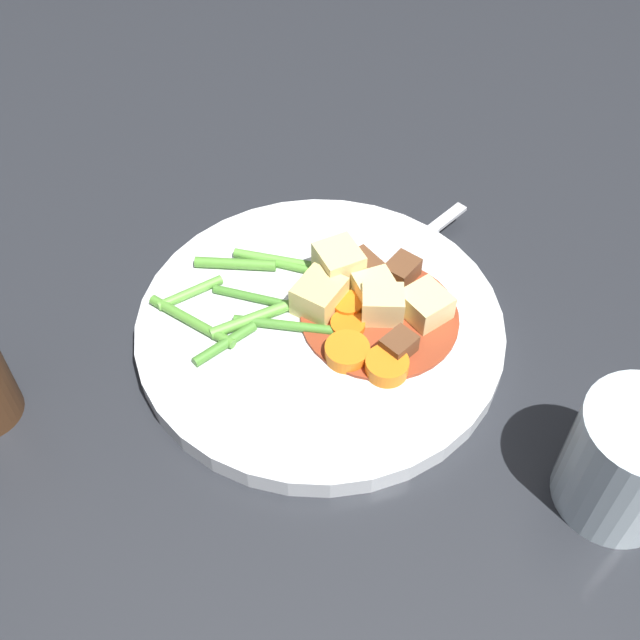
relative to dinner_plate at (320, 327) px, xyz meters
The scene contains 27 objects.
ground_plane 0.01m from the dinner_plate, ahead, with size 3.00×3.00×0.00m, color #26282D.
dinner_plate is the anchor object (origin of this frame).
stew_sauce 0.05m from the dinner_plate, ahead, with size 0.12×0.12×0.00m, color #93381E.
carrot_slice_0 0.07m from the dinner_plate, 48.20° to the right, with size 0.03×0.03×0.01m, color orange.
carrot_slice_1 0.03m from the dinner_plate, 20.13° to the left, with size 0.02×0.02×0.01m, color orange.
carrot_slice_2 0.03m from the dinner_plate, 27.41° to the right, with size 0.03×0.03×0.01m, color orange.
carrot_slice_3 0.06m from the dinner_plate, 33.51° to the left, with size 0.03×0.03×0.01m, color orange.
carrot_slice_4 0.04m from the dinner_plate, 63.61° to the right, with size 0.03×0.03×0.01m, color orange.
potato_chunk_0 0.05m from the dinner_plate, 68.23° to the left, with size 0.03×0.03×0.03m, color #EAD68C.
potato_chunk_1 0.08m from the dinner_plate, ahead, with size 0.03×0.03×0.02m, color #EAD68C.
potato_chunk_2 0.03m from the dinner_plate, 71.86° to the left, with size 0.03×0.04×0.03m, color #E5CC7A.
potato_chunk_3 0.05m from the dinner_plate, ahead, with size 0.03×0.03×0.03m, color #EAD68C.
potato_chunk_4 0.05m from the dinner_plate, 19.92° to the left, with size 0.03×0.03×0.02m, color #EAD68C.
meat_chunk_0 0.06m from the dinner_plate, 49.75° to the left, with size 0.03×0.03×0.02m, color brown.
meat_chunk_1 0.07m from the dinner_plate, 33.00° to the right, with size 0.02×0.02×0.02m, color brown.
meat_chunk_2 0.08m from the dinner_plate, 30.19° to the left, with size 0.03×0.02×0.02m, color brown.
green_bean_0 0.11m from the dinner_plate, 163.51° to the left, with size 0.01×0.01×0.06m, color #66AD42.
green_bean_1 0.05m from the dinner_plate, behind, with size 0.01×0.01×0.07m, color #66AD42.
green_bean_2 0.07m from the dinner_plate, 115.41° to the left, with size 0.01×0.01×0.08m, color #66AD42.
green_bean_3 0.06m from the dinner_plate, 155.93° to the left, with size 0.01×0.01×0.06m, color #4C8E33.
green_bean_4 0.10m from the dinner_plate, behind, with size 0.01×0.01×0.08m, color #599E38.
green_bean_5 0.07m from the dinner_plate, 115.62° to the left, with size 0.01×0.01×0.07m, color #599E38.
green_bean_6 0.08m from the dinner_plate, 162.07° to the right, with size 0.01×0.01×0.05m, color #4C8E33.
green_bean_7 0.09m from the dinner_plate, 137.84° to the left, with size 0.01×0.01×0.07m, color #599E38.
green_bean_8 0.03m from the dinner_plate, 164.98° to the right, with size 0.01×0.01×0.08m, color #4C8E33.
fork 0.09m from the dinner_plate, 44.04° to the left, with size 0.14×0.13×0.00m.
water_glass 0.24m from the dinner_plate, 38.36° to the right, with size 0.08×0.08×0.09m, color silver.
Camera 1 is at (-0.02, -0.39, 0.47)m, focal length 43.36 mm.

